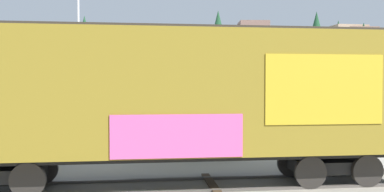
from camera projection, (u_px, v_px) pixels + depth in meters
ground_plane at (143, 188)px, 11.23m from camera, size 260.00×260.00×0.00m
track at (68, 188)px, 11.04m from camera, size 59.97×5.65×0.08m
freight_car at (173, 95)px, 11.32m from camera, size 14.75×3.72×4.62m
flagpole at (77, 33)px, 21.11m from camera, size 0.76×1.22×9.36m
hillside at (122, 71)px, 76.84m from camera, size 149.84×35.15×16.20m
parked_car_black at (183, 135)px, 16.51m from camera, size 4.61×2.42×1.63m
parked_car_silver at (313, 131)px, 17.77m from camera, size 4.78×2.59×1.64m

